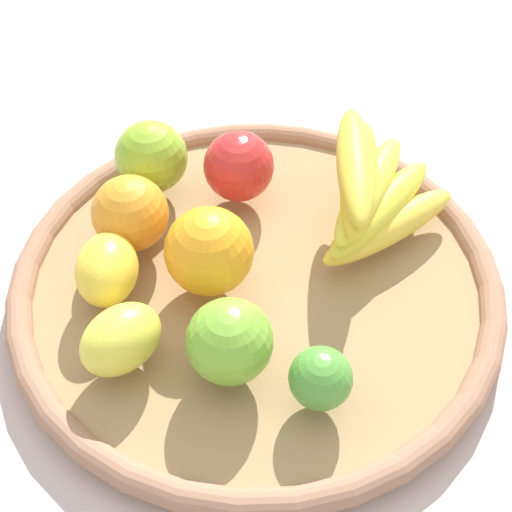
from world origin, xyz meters
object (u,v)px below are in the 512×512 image
(apple_1, at_px, (151,157))
(orange_1, at_px, (209,251))
(lemon_1, at_px, (121,339))
(apple_0, at_px, (239,166))
(apple_2, at_px, (230,341))
(lemon_0, at_px, (107,269))
(lime_0, at_px, (321,378))
(orange_0, at_px, (130,213))
(banana_bunch, at_px, (371,194))

(apple_1, bearing_deg, orange_1, 85.85)
(lemon_1, relative_size, apple_0, 1.03)
(apple_2, height_order, apple_1, apple_1)
(apple_1, height_order, lemon_0, apple_1)
(apple_0, xyz_separation_m, lime_0, (0.06, 0.23, -0.01))
(orange_1, xyz_separation_m, apple_0, (-0.08, -0.09, -0.00))
(orange_1, xyz_separation_m, apple_2, (0.03, 0.09, -0.00))
(orange_1, height_order, apple_1, orange_1)
(orange_0, distance_m, lemon_0, 0.06)
(banana_bunch, relative_size, apple_1, 2.25)
(orange_0, bearing_deg, orange_1, 115.83)
(orange_1, relative_size, lemon_1, 1.10)
(lemon_1, distance_m, lemon_0, 0.07)
(orange_1, distance_m, apple_2, 0.09)
(orange_0, xyz_separation_m, apple_1, (-0.05, -0.06, 0.00))
(orange_0, relative_size, apple_0, 1.02)
(apple_1, distance_m, lemon_0, 0.14)
(lime_0, bearing_deg, apple_1, -88.48)
(lemon_1, height_order, banana_bunch, banana_bunch)
(apple_0, relative_size, lime_0, 1.38)
(apple_2, bearing_deg, lemon_1, -35.46)
(apple_2, height_order, lemon_0, apple_2)
(orange_0, relative_size, apple_2, 1.02)
(orange_1, height_order, apple_0, orange_1)
(apple_1, xyz_separation_m, lemon_0, (0.09, 0.10, -0.01))
(orange_0, height_order, apple_1, apple_1)
(banana_bunch, bearing_deg, lime_0, 42.90)
(apple_0, xyz_separation_m, apple_1, (0.07, -0.05, 0.00))
(lime_0, bearing_deg, orange_1, -83.03)
(lemon_0, bearing_deg, apple_2, 112.96)
(orange_0, xyz_separation_m, lemon_0, (0.04, 0.04, -0.01))
(banana_bunch, bearing_deg, apple_1, -47.04)
(orange_1, height_order, lemon_1, orange_1)
(orange_1, relative_size, apple_0, 1.13)
(apple_2, bearing_deg, apple_1, -99.56)
(orange_1, distance_m, lime_0, 0.15)
(orange_0, bearing_deg, apple_0, -175.94)
(orange_1, height_order, banana_bunch, banana_bunch)
(apple_0, distance_m, lime_0, 0.24)
(banana_bunch, distance_m, apple_1, 0.21)
(lemon_1, relative_size, banana_bunch, 0.44)
(apple_0, height_order, apple_2, same)
(banana_bunch, height_order, apple_1, banana_bunch)
(orange_1, xyz_separation_m, lemon_1, (0.10, 0.04, -0.01))
(apple_1, bearing_deg, lime_0, 91.52)
(lime_0, height_order, lemon_0, lemon_0)
(orange_0, height_order, lime_0, orange_0)
(apple_0, bearing_deg, lemon_1, 35.50)
(apple_2, height_order, lime_0, apple_2)
(apple_1, bearing_deg, lemon_0, 49.44)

